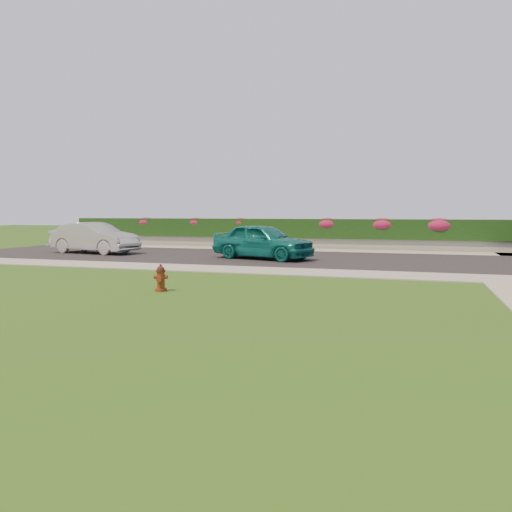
% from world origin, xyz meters
% --- Properties ---
extents(ground, '(120.00, 120.00, 0.00)m').
position_xyz_m(ground, '(0.00, 0.00, 0.00)').
color(ground, black).
rests_on(ground, ground).
extents(street_far, '(26.00, 8.00, 0.04)m').
position_xyz_m(street_far, '(-5.00, 14.00, 0.02)').
color(street_far, black).
rests_on(street_far, ground).
extents(sidewalk_far, '(24.00, 2.00, 0.04)m').
position_xyz_m(sidewalk_far, '(-6.00, 9.00, 0.02)').
color(sidewalk_far, gray).
rests_on(sidewalk_far, ground).
extents(sidewalk_beyond, '(34.00, 2.00, 0.04)m').
position_xyz_m(sidewalk_beyond, '(-1.00, 19.00, 0.02)').
color(sidewalk_beyond, gray).
rests_on(sidewalk_beyond, ground).
extents(retaining_wall, '(34.00, 0.40, 0.60)m').
position_xyz_m(retaining_wall, '(-1.00, 20.50, 0.30)').
color(retaining_wall, gray).
rests_on(retaining_wall, ground).
extents(hedge, '(32.00, 0.90, 1.10)m').
position_xyz_m(hedge, '(-1.00, 20.60, 1.15)').
color(hedge, black).
rests_on(hedge, retaining_wall).
extents(fire_hydrant, '(0.37, 0.35, 0.72)m').
position_xyz_m(fire_hydrant, '(-2.31, 3.88, 0.34)').
color(fire_hydrant, '#54190D').
rests_on(fire_hydrant, ground).
extents(sedan_teal, '(4.92, 3.10, 1.56)m').
position_xyz_m(sedan_teal, '(-2.26, 13.11, 0.82)').
color(sedan_teal, '#0D635D').
rests_on(sedan_teal, street_far).
extents(sedan_silver, '(4.86, 2.34, 1.54)m').
position_xyz_m(sedan_silver, '(-11.17, 13.56, 0.81)').
color(sedan_silver, '#A3A6AB').
rests_on(sedan_silver, street_far).
extents(flower_clump_a, '(1.24, 0.80, 0.62)m').
position_xyz_m(flower_clump_a, '(-12.23, 20.50, 1.45)').
color(flower_clump_a, '#B21E4D').
rests_on(flower_clump_a, hedge).
extents(flower_clump_b, '(1.21, 0.78, 0.60)m').
position_xyz_m(flower_clump_b, '(-8.76, 20.50, 1.46)').
color(flower_clump_b, '#B21E4D').
rests_on(flower_clump_b, hedge).
extents(flower_clump_c, '(1.14, 0.73, 0.57)m').
position_xyz_m(flower_clump_c, '(-5.85, 20.50, 1.47)').
color(flower_clump_c, '#B21E4D').
rests_on(flower_clump_c, hedge).
extents(flower_clump_d, '(1.39, 0.89, 0.69)m').
position_xyz_m(flower_clump_d, '(-0.62, 20.50, 1.43)').
color(flower_clump_d, '#B21E4D').
rests_on(flower_clump_d, hedge).
extents(flower_clump_e, '(1.46, 0.94, 0.73)m').
position_xyz_m(flower_clump_e, '(2.42, 20.50, 1.41)').
color(flower_clump_e, '#B21E4D').
rests_on(flower_clump_e, hedge).
extents(flower_clump_f, '(1.57, 1.01, 0.79)m').
position_xyz_m(flower_clump_f, '(5.34, 20.50, 1.39)').
color(flower_clump_f, '#B21E4D').
rests_on(flower_clump_f, hedge).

